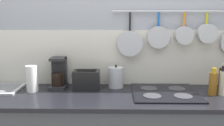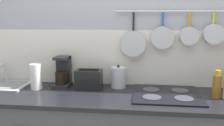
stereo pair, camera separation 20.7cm
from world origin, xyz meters
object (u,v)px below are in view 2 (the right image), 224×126
(coffee_maker, at_px, (63,73))
(bottle_vinegar, at_px, (217,86))
(toaster, at_px, (89,79))
(kettle, at_px, (118,77))
(paper_towel_roll, at_px, (36,77))

(coffee_maker, distance_m, bottle_vinegar, 1.38)
(toaster, xyz_separation_m, kettle, (0.27, 0.07, 0.01))
(coffee_maker, height_order, kettle, coffee_maker)
(coffee_maker, xyz_separation_m, bottle_vinegar, (1.36, -0.22, -0.02))
(bottle_vinegar, bearing_deg, coffee_maker, 170.74)
(paper_towel_roll, height_order, kettle, paper_towel_roll)
(toaster, xyz_separation_m, bottle_vinegar, (1.09, -0.15, 0.02))
(kettle, bearing_deg, coffee_maker, 179.30)
(coffee_maker, relative_size, toaster, 1.10)
(coffee_maker, distance_m, toaster, 0.28)
(paper_towel_roll, distance_m, toaster, 0.48)
(paper_towel_roll, bearing_deg, kettle, 11.28)
(kettle, bearing_deg, paper_towel_roll, -168.72)
(toaster, bearing_deg, bottle_vinegar, -7.72)
(bottle_vinegar, bearing_deg, toaster, 172.28)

